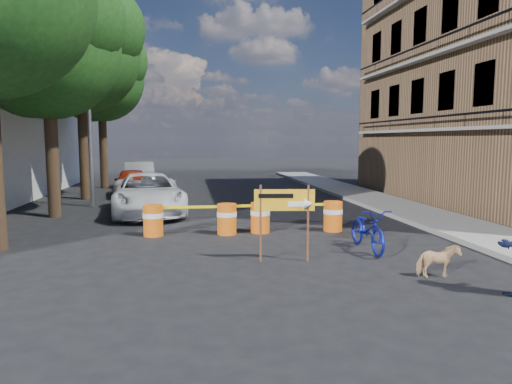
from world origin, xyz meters
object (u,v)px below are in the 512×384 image
object	(u,v)px
barrel_far_right	(333,216)
barrel_mid_right	(260,217)
dog	(438,261)
sedan_silver	(139,175)
detour_sign	(292,206)
bicycle	(368,210)
suv_white	(148,194)
barrel_far_left	(153,220)
sedan_red	(132,182)
barrel_mid_left	(227,218)

from	to	relation	value
barrel_far_right	barrel_mid_right	bearing A→B (deg)	177.98
dog	sedan_silver	bearing A→B (deg)	25.53
detour_sign	dog	xyz separation A→B (m)	(2.62, -1.62, -0.93)
bicycle	suv_white	world-z (taller)	bicycle
barrel_far_left	dog	world-z (taller)	barrel_far_left
sedan_silver	barrel_far_right	bearing A→B (deg)	-69.54
barrel_far_left	dog	distance (m)	7.69
barrel_far_right	detour_sign	bearing A→B (deg)	-122.07
sedan_silver	sedan_red	bearing A→B (deg)	-97.19
suv_white	detour_sign	bearing A→B (deg)	-70.24
barrel_far_left	bicycle	size ratio (longest dim) A/B	0.44
bicycle	suv_white	size ratio (longest dim) A/B	0.38
barrel_mid_right	dog	distance (m)	5.68
barrel_mid_left	suv_white	bearing A→B (deg)	121.94
barrel_far_left	barrel_mid_right	distance (m)	3.11
barrel_far_right	barrel_far_left	bearing A→B (deg)	179.30
barrel_mid_left	bicycle	xyz separation A→B (m)	(3.30, -2.45, 0.56)
barrel_mid_left	barrel_mid_right	distance (m)	1.00
barrel_mid_right	bicycle	bearing A→B (deg)	-47.90
barrel_far_left	barrel_mid_left	size ratio (longest dim) A/B	1.00
barrel_far_right	sedan_red	size ratio (longest dim) A/B	0.23
detour_sign	dog	bearing A→B (deg)	-24.67
bicycle	barrel_mid_right	bearing A→B (deg)	132.54
bicycle	dog	distance (m)	2.53
barrel_mid_left	dog	world-z (taller)	barrel_mid_left
barrel_mid_left	detour_sign	size ratio (longest dim) A/B	0.52
barrel_far_left	barrel_far_right	world-z (taller)	same
bicycle	sedan_silver	world-z (taller)	bicycle
barrel_far_right	barrel_mid_left	bearing A→B (deg)	-179.63
barrel_far_left	sedan_red	world-z (taller)	sedan_red
barrel_far_left	barrel_far_right	bearing A→B (deg)	-0.70
barrel_far_left	bicycle	bearing A→B (deg)	-25.12
barrel_far_left	bicycle	distance (m)	6.00
barrel_mid_right	barrel_far_right	world-z (taller)	same
dog	sedan_red	xyz separation A→B (m)	(-7.62, 14.68, 0.33)
barrel_far_left	barrel_mid_right	size ratio (longest dim) A/B	1.00
barrel_far_right	detour_sign	distance (m)	3.90
barrel_far_right	sedan_silver	size ratio (longest dim) A/B	0.20
barrel_mid_right	bicycle	distance (m)	3.48
sedan_red	barrel_far_right	bearing A→B (deg)	-60.81
barrel_far_left	barrel_mid_left	world-z (taller)	same
dog	suv_white	size ratio (longest dim) A/B	0.15
barrel_mid_right	dog	xyz separation A→B (m)	(2.80, -4.93, -0.13)
barrel_far_left	sedan_red	bearing A→B (deg)	99.94
detour_sign	sedan_silver	world-z (taller)	detour_sign
barrel_mid_right	sedan_silver	size ratio (longest dim) A/B	0.20
barrel_mid_left	detour_sign	world-z (taller)	detour_sign
detour_sign	bicycle	world-z (taller)	bicycle
dog	sedan_silver	world-z (taller)	sedan_silver
barrel_mid_right	suv_white	bearing A→B (deg)	131.52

